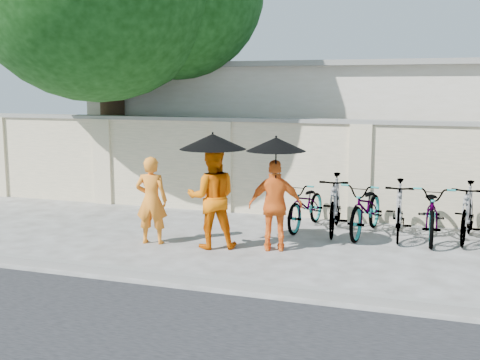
% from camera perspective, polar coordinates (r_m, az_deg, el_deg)
% --- Properties ---
extents(ground, '(80.00, 80.00, 0.00)m').
position_cam_1_polar(ground, '(10.25, -2.45, -6.70)').
color(ground, '#ACACAC').
extents(kerb, '(40.00, 0.16, 0.12)m').
position_cam_1_polar(kerb, '(8.74, -6.56, -9.11)').
color(kerb, gray).
rests_on(kerb, ground).
extents(compound_wall, '(20.00, 0.30, 2.00)m').
position_cam_1_polar(compound_wall, '(12.79, 6.95, 0.92)').
color(compound_wall, beige).
rests_on(compound_wall, ground).
extents(building_behind, '(14.00, 6.00, 3.20)m').
position_cam_1_polar(building_behind, '(16.32, 13.23, 4.57)').
color(building_behind, beige).
rests_on(building_behind, ground).
extents(monk_left, '(0.63, 0.47, 1.55)m').
position_cam_1_polar(monk_left, '(10.66, -8.39, -1.91)').
color(monk_left, orange).
rests_on(monk_left, ground).
extents(monk_center, '(1.04, 0.93, 1.75)m').
position_cam_1_polar(monk_center, '(10.26, -2.66, -1.66)').
color(monk_center, orange).
rests_on(monk_center, ground).
extents(parasol_center, '(1.12, 1.12, 0.98)m').
position_cam_1_polar(parasol_center, '(10.04, -2.60, 3.67)').
color(parasol_center, black).
rests_on(parasol_center, ground).
extents(monk_right, '(0.97, 0.61, 1.54)m').
position_cam_1_polar(monk_right, '(10.10, 3.39, -2.44)').
color(monk_right, orange).
rests_on(monk_right, ground).
extents(parasol_right, '(0.99, 0.99, 1.05)m').
position_cam_1_polar(parasol_right, '(9.86, 3.44, 3.40)').
color(parasol_right, black).
rests_on(parasol_right, ground).
extents(bike_0, '(0.86, 1.86, 0.94)m').
position_cam_1_polar(bike_0, '(11.79, 6.31, -2.33)').
color(bike_0, gray).
rests_on(bike_0, ground).
extents(bike_1, '(0.69, 1.89, 1.11)m').
position_cam_1_polar(bike_1, '(11.49, 8.99, -2.26)').
color(bike_1, gray).
rests_on(bike_1, ground).
extents(bike_2, '(0.93, 2.02, 1.02)m').
position_cam_1_polar(bike_2, '(11.44, 11.90, -2.62)').
color(bike_2, gray).
rests_on(bike_2, ground).
extents(bike_3, '(0.59, 1.78, 1.06)m').
position_cam_1_polar(bike_3, '(11.38, 14.85, -2.70)').
color(bike_3, gray).
rests_on(bike_3, ground).
extents(bike_4, '(0.75, 2.00, 1.04)m').
position_cam_1_polar(bike_4, '(11.38, 17.81, -2.87)').
color(bike_4, gray).
rests_on(bike_4, ground).
extents(bike_5, '(0.72, 1.81, 1.06)m').
position_cam_1_polar(bike_5, '(11.49, 20.75, -2.85)').
color(bike_5, gray).
rests_on(bike_5, ground).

